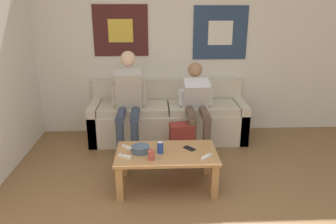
# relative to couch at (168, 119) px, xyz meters

# --- Properties ---
(wall_back) EXTENTS (10.00, 0.07, 2.55)m
(wall_back) POSITION_rel_couch_xyz_m (-0.02, 0.35, 0.98)
(wall_back) COLOR silver
(wall_back) RESTS_ON ground_plane
(couch) EXTENTS (2.19, 0.70, 0.83)m
(couch) POSITION_rel_couch_xyz_m (0.00, 0.00, 0.00)
(couch) COLOR beige
(couch) RESTS_ON ground_plane
(coffee_table) EXTENTS (1.06, 0.61, 0.40)m
(coffee_table) POSITION_rel_couch_xyz_m (-0.08, -1.32, 0.03)
(coffee_table) COLOR #B27F4C
(coffee_table) RESTS_ON ground_plane
(person_seated_adult) EXTENTS (0.47, 0.86, 1.30)m
(person_seated_adult) POSITION_rel_couch_xyz_m (-0.53, -0.35, 0.41)
(person_seated_adult) COLOR #384256
(person_seated_adult) RESTS_ON ground_plane
(person_seated_teen) EXTENTS (0.47, 0.90, 1.13)m
(person_seated_teen) POSITION_rel_couch_xyz_m (0.36, -0.35, 0.33)
(person_seated_teen) COLOR brown
(person_seated_teen) RESTS_ON ground_plane
(backpack) EXTENTS (0.31, 0.26, 0.47)m
(backpack) POSITION_rel_couch_xyz_m (0.14, -0.70, -0.07)
(backpack) COLOR maroon
(backpack) RESTS_ON ground_plane
(ceramic_bowl) EXTENTS (0.19, 0.19, 0.08)m
(ceramic_bowl) POSITION_rel_couch_xyz_m (-0.35, -1.32, 0.14)
(ceramic_bowl) COLOR #475B75
(ceramic_bowl) RESTS_ON coffee_table
(pillar_candle) EXTENTS (0.07, 0.07, 0.11)m
(pillar_candle) POSITION_rel_couch_xyz_m (-0.23, -1.49, 0.15)
(pillar_candle) COLOR #B24C42
(pillar_candle) RESTS_ON coffee_table
(drink_can_blue) EXTENTS (0.07, 0.07, 0.12)m
(drink_can_blue) POSITION_rel_couch_xyz_m (-0.14, -1.34, 0.16)
(drink_can_blue) COLOR #28479E
(drink_can_blue) RESTS_ON coffee_table
(game_controller_near_left) EXTENTS (0.13, 0.13, 0.03)m
(game_controller_near_left) POSITION_rel_couch_xyz_m (-0.49, -1.21, 0.11)
(game_controller_near_left) COLOR white
(game_controller_near_left) RESTS_ON coffee_table
(game_controller_near_right) EXTENTS (0.13, 0.13, 0.03)m
(game_controller_near_right) POSITION_rel_couch_xyz_m (0.33, -1.47, 0.11)
(game_controller_near_right) COLOR white
(game_controller_near_right) RESTS_ON coffee_table
(game_controller_far_center) EXTENTS (0.14, 0.10, 0.03)m
(game_controller_far_center) POSITION_rel_couch_xyz_m (-0.50, -1.43, 0.11)
(game_controller_far_center) COLOR white
(game_controller_far_center) RESTS_ON coffee_table
(cell_phone) EXTENTS (0.14, 0.15, 0.01)m
(cell_phone) POSITION_rel_couch_xyz_m (0.17, -1.25, 0.11)
(cell_phone) COLOR black
(cell_phone) RESTS_ON coffee_table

